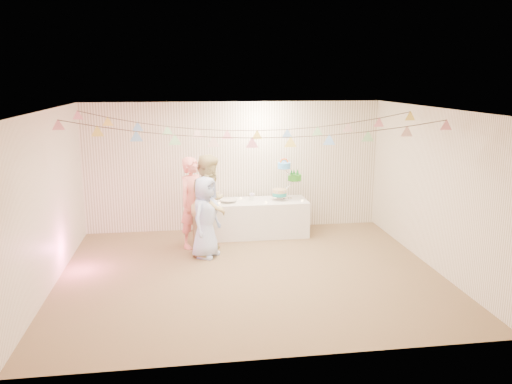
{
  "coord_description": "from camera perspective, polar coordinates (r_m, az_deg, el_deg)",
  "views": [
    {
      "loc": [
        -0.96,
        -7.43,
        3.07
      ],
      "look_at": [
        0.2,
        0.8,
        1.15
      ],
      "focal_mm": 35.0,
      "sensor_mm": 36.0,
      "label": 1
    }
  ],
  "objects": [
    {
      "name": "floor",
      "position": [
        8.1,
        -0.62,
        -9.27
      ],
      "size": [
        6.0,
        6.0,
        0.0
      ],
      "primitive_type": "plane",
      "color": "brown",
      "rests_on": "ground"
    },
    {
      "name": "front_wall",
      "position": [
        5.33,
        2.84,
        -6.41
      ],
      "size": [
        6.0,
        6.0,
        0.0
      ],
      "primitive_type": "plane",
      "color": "white",
      "rests_on": "ground"
    },
    {
      "name": "back_wall",
      "position": [
        10.13,
        -2.46,
        2.93
      ],
      "size": [
        6.0,
        6.0,
        0.0
      ],
      "primitive_type": "plane",
      "color": "white",
      "rests_on": "ground"
    },
    {
      "name": "bunting_front",
      "position": [
        7.33,
        -0.46,
        7.14
      ],
      "size": [
        5.6,
        0.9,
        0.36
      ],
      "primitive_type": null,
      "color": "#72A5E5",
      "rests_on": "ceiling"
    },
    {
      "name": "tealight_0",
      "position": [
        9.56,
        -4.24,
        -1.27
      ],
      "size": [
        0.04,
        0.04,
        0.03
      ],
      "primitive_type": "cylinder",
      "color": "#FFD88C",
      "rests_on": "table"
    },
    {
      "name": "person_child",
      "position": [
        8.65,
        -5.77,
        -2.86
      ],
      "size": [
        0.76,
        0.83,
        1.43
      ],
      "primitive_type": "imported",
      "rotation": [
        0.0,
        0.0,
        1.01
      ],
      "color": "#B4C9FF",
      "rests_on": "floor"
    },
    {
      "name": "tealight_1",
      "position": [
        9.92,
        -1.77,
        -0.72
      ],
      "size": [
        0.04,
        0.04,
        0.03
      ],
      "primitive_type": "cylinder",
      "color": "#FFD88C",
      "rests_on": "table"
    },
    {
      "name": "left_wall",
      "position": [
        7.91,
        -22.75,
        -0.96
      ],
      "size": [
        5.0,
        5.0,
        0.0
      ],
      "primitive_type": "plane",
      "color": "white",
      "rests_on": "ground"
    },
    {
      "name": "ceiling",
      "position": [
        7.51,
        -0.67,
        9.42
      ],
      "size": [
        6.0,
        6.0,
        0.0
      ],
      "primitive_type": "plane",
      "color": "white",
      "rests_on": "ground"
    },
    {
      "name": "tealight_2",
      "position": [
        9.59,
        1.16,
        -1.19
      ],
      "size": [
        0.04,
        0.04,
        0.03
      ],
      "primitive_type": "cylinder",
      "color": "#FFD88C",
      "rests_on": "table"
    },
    {
      "name": "cake_bottom",
      "position": [
        9.82,
        2.7,
        -0.16
      ],
      "size": [
        0.31,
        0.31,
        0.15
      ],
      "primitive_type": null,
      "color": "teal",
      "rests_on": "cake_stand"
    },
    {
      "name": "right_wall",
      "position": [
        8.6,
        19.59,
        0.37
      ],
      "size": [
        5.0,
        5.0,
        0.0
      ],
      "primitive_type": "plane",
      "color": "white",
      "rests_on": "ground"
    },
    {
      "name": "cake_middle",
      "position": [
        9.97,
        4.42,
        1.6
      ],
      "size": [
        0.27,
        0.27,
        0.22
      ],
      "primitive_type": null,
      "color": "#23791A",
      "rests_on": "cake_stand"
    },
    {
      "name": "person_adult_b",
      "position": [
        8.8,
        -5.24,
        -1.42
      ],
      "size": [
        1.0,
        1.08,
        1.77
      ],
      "primitive_type": "imported",
      "rotation": [
        0.0,
        0.0,
        1.09
      ],
      "color": "tan",
      "rests_on": "floor"
    },
    {
      "name": "posy",
      "position": [
        9.79,
        -0.48,
        -0.25
      ],
      "size": [
        0.13,
        0.13,
        0.15
      ],
      "primitive_type": null,
      "color": "white",
      "rests_on": "table"
    },
    {
      "name": "bunting_back",
      "position": [
        8.62,
        -1.61,
        8.21
      ],
      "size": [
        5.6,
        1.1,
        0.4
      ],
      "primitive_type": null,
      "color": "pink",
      "rests_on": "ceiling"
    },
    {
      "name": "cake_top_tier",
      "position": [
        9.75,
        3.22,
        2.98
      ],
      "size": [
        0.25,
        0.25,
        0.19
      ],
      "primitive_type": null,
      "color": "#51ACFF",
      "rests_on": "cake_stand"
    },
    {
      "name": "table",
      "position": [
        9.88,
        0.38,
        -2.96
      ],
      "size": [
        1.88,
        0.75,
        0.7
      ],
      "primitive_type": "cube",
      "color": "white",
      "rests_on": "floor"
    },
    {
      "name": "cake_stand",
      "position": [
        9.84,
        3.51,
        1.62
      ],
      "size": [
        0.68,
        0.4,
        0.77
      ],
      "primitive_type": null,
      "color": "silver",
      "rests_on": "table"
    },
    {
      "name": "tealight_4",
      "position": [
        9.77,
        5.3,
        -0.98
      ],
      "size": [
        0.04,
        0.04,
        0.03
      ],
      "primitive_type": "cylinder",
      "color": "#FFD88C",
      "rests_on": "table"
    },
    {
      "name": "tealight_3",
      "position": [
        10.05,
        2.17,
        -0.53
      ],
      "size": [
        0.04,
        0.04,
        0.03
      ],
      "primitive_type": "cylinder",
      "color": "#FFD88C",
      "rests_on": "table"
    },
    {
      "name": "person_adult_a",
      "position": [
        9.16,
        -7.22,
        -1.21
      ],
      "size": [
        0.71,
        0.72,
        1.68
      ],
      "primitive_type": "imported",
      "rotation": [
        0.0,
        0.0,
        0.8
      ],
      "color": "#FD8B84",
      "rests_on": "floor"
    },
    {
      "name": "platter",
      "position": [
        9.66,
        -3.17,
        -0.85
      ],
      "size": [
        0.34,
        0.34,
        0.02
      ],
      "primitive_type": "cylinder",
      "color": "white",
      "rests_on": "table"
    }
  ]
}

